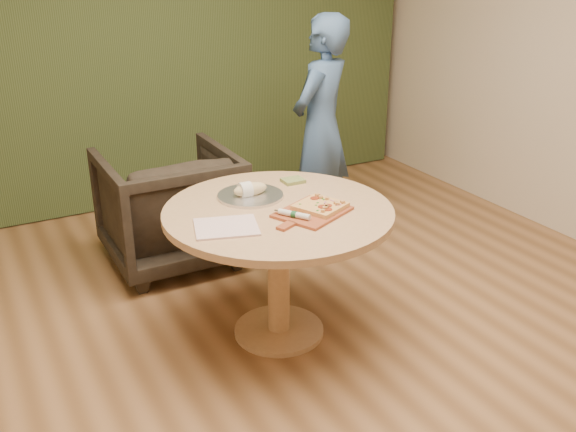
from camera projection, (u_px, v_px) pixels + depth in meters
The scene contains 12 objects.
room_shell at pixel (341, 106), 2.60m from camera, with size 5.04×6.04×2.84m.
curtain at pixel (137, 30), 4.94m from camera, with size 4.80×0.14×2.78m, color #2B391A.
pedestal_table at pixel (278, 233), 3.36m from camera, with size 1.20×1.20×0.75m.
pizza_paddle at pixel (311, 213), 3.23m from camera, with size 0.47×0.40×0.01m.
flatbread_pizza at pixel (321, 206), 3.27m from camera, with size 0.29×0.29×0.04m.
cutlery_roll at pixel (294, 214), 3.16m from camera, with size 0.13×0.18×0.03m.
newspaper at pixel (226, 227), 3.07m from camera, with size 0.30×0.25×0.01m, color white.
serving_tray at pixel (250, 196), 3.46m from camera, with size 0.36×0.36×0.02m.
bread_roll at pixel (249, 190), 3.44m from camera, with size 0.19×0.09×0.09m.
green_packet at pixel (293, 181), 3.67m from camera, with size 0.12×0.10×0.02m, color #56642D.
armchair at pixel (169, 201), 4.26m from camera, with size 0.84×0.78×0.86m, color black.
person_standing at pixel (321, 127), 4.62m from camera, with size 0.58×0.38×1.59m, color #3C5B85.
Camera 1 is at (-1.41, -2.15, 2.00)m, focal length 40.00 mm.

